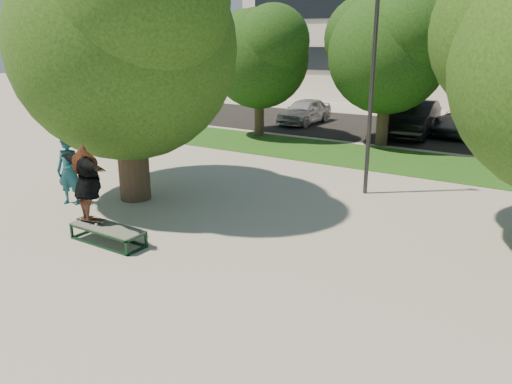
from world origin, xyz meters
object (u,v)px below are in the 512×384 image
Objects in this scene: bystander at (69,171)px; lamppost at (372,83)px; grind_box at (108,235)px; car_silver_a at (305,111)px; tree_left at (124,34)px; car_dark at (413,119)px; car_grey at (465,121)px.

lamppost is at bearing 16.75° from bystander.
car_silver_a is (-4.02, 16.86, 0.48)m from grind_box.
tree_left reaches higher than grind_box.
car_dark is at bearing 98.72° from lamppost.
bystander is at bearing -140.27° from lamppost.
bystander is at bearing -112.56° from car_dark.
car_silver_a is 0.83× the size of car_grey.
car_dark reaches higher than car_grey.
lamppost is 12.87m from car_silver_a.
car_grey is (7.79, 1.24, -0.01)m from car_silver_a.
lamppost is at bearing 36.42° from tree_left.
bystander reaches higher than car_dark.
grind_box is (-3.34, -6.61, -2.96)m from lamppost.
bystander is at bearing -127.38° from tree_left.
car_silver_a is (-2.07, 14.16, -3.76)m from tree_left.
car_dark is (1.84, 16.38, 0.61)m from grind_box.
car_silver_a is at bearing -165.42° from car_grey.
lamppost is at bearing -53.96° from car_silver_a.
tree_left is 1.46× the size of car_dark.
bystander is 0.38× the size of car_dark.
bystander is (-1.03, -1.35, -3.50)m from tree_left.
car_grey is at bearing 87.89° from lamppost.
tree_left is at bearing -81.31° from car_silver_a.
car_silver_a reaches higher than grind_box.
grind_box is 0.46× the size of car_silver_a.
car_dark is (4.82, 15.03, -0.12)m from bystander.
car_silver_a is at bearing 125.68° from lamppost.
grind_box is 17.34m from car_silver_a.
grind_box is at bearing -47.37° from bystander.
lamppost is 1.56× the size of car_silver_a.
car_grey is (5.72, 15.41, -3.77)m from tree_left.
car_dark is at bearing -132.66° from car_grey.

